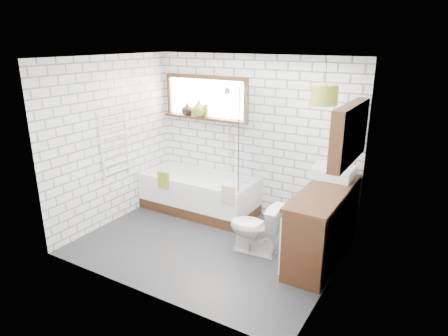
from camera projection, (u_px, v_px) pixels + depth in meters
The scene contains 22 objects.
floor at pixel (209, 244), 5.54m from camera, with size 3.40×2.60×0.01m, color #252528.
ceiling at pixel (206, 57), 4.75m from camera, with size 3.40×2.60×0.01m, color white.
wall_back at pixel (253, 137), 6.21m from camera, with size 3.40×0.01×2.50m, color white.
wall_front at pixel (138, 190), 4.08m from camera, with size 3.40×0.01×2.50m, color white.
wall_left at pixel (112, 141), 5.97m from camera, with size 0.01×2.60×2.50m, color white.
wall_right at pixel (340, 181), 4.32m from camera, with size 0.01×2.60×2.50m, color white.
window at pixel (205, 98), 6.42m from camera, with size 1.52×0.16×0.68m, color black.
towel_radiator at pixel (115, 145), 5.97m from camera, with size 0.06×0.52×1.00m, color white.
mirror_cabinet at pixel (349, 133), 4.73m from camera, with size 0.16×1.20×0.70m, color black.
shower_riser at pixel (229, 129), 6.34m from camera, with size 0.02×0.02×1.30m, color silver.
bathtub at pixel (199, 193), 6.53m from camera, with size 1.88×0.83×0.61m, color white.
shower_screen at pixel (251, 137), 5.76m from camera, with size 0.02×0.72×1.50m, color white.
towel_green at pixel (164, 180), 6.29m from camera, with size 0.20×0.06×0.28m, color olive.
towel_beige at pixel (228, 194), 5.72m from camera, with size 0.20×0.05×0.26m, color tan.
vanity at pixel (323, 224), 5.08m from camera, with size 0.53×1.64×0.94m, color black.
basin at pixel (333, 172), 5.35m from camera, with size 0.52×0.45×0.15m, color white.
tap at pixel (346, 170), 5.25m from camera, with size 0.03×0.03×0.17m, color silver.
toilet at pixel (255, 228), 5.23m from camera, with size 0.70×0.40×0.71m, color white.
vase_olive at pixel (199, 109), 6.50m from camera, with size 0.26×0.26×0.27m, color olive.
vase_dark at pixel (187, 110), 6.63m from camera, with size 0.20×0.20×0.21m, color black.
bottle at pixel (206, 112), 6.44m from camera, with size 0.07×0.07×0.21m, color olive.
pendant at pixel (324, 95), 4.60m from camera, with size 0.31×0.31×0.23m, color olive.
Camera 1 is at (2.70, -4.13, 2.73)m, focal length 32.00 mm.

